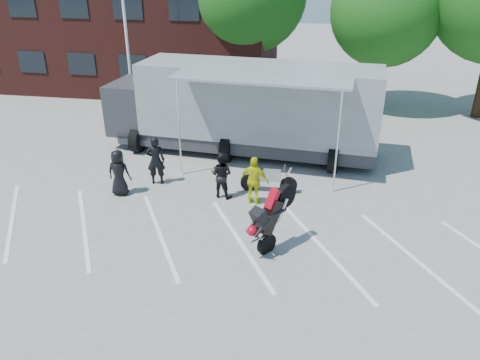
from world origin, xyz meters
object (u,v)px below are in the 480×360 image
(spectator_leather_b, at_px, (156,160))
(transporter_truck, at_px, (246,152))
(flagpole, at_px, (130,16))
(stunt_bike_rider, at_px, (281,243))
(tree_mid, at_px, (386,11))
(parked_motorcycle, at_px, (268,191))
(spectator_leather_a, at_px, (119,173))
(spectator_leather_c, at_px, (222,175))
(spectator_hivis, at_px, (254,181))

(spectator_leather_b, bearing_deg, transporter_truck, -140.74)
(flagpole, distance_m, stunt_bike_rider, 12.74)
(tree_mid, distance_m, parked_motorcycle, 12.59)
(spectator_leather_b, bearing_deg, parked_motorcycle, 166.92)
(stunt_bike_rider, height_order, spectator_leather_b, spectator_leather_b)
(transporter_truck, bearing_deg, tree_mid, 56.29)
(tree_mid, height_order, spectator_leather_a, tree_mid)
(transporter_truck, bearing_deg, stunt_bike_rider, -67.58)
(parked_motorcycle, bearing_deg, spectator_leather_b, 89.05)
(parked_motorcycle, distance_m, spectator_leather_c, 1.83)
(tree_mid, relative_size, stunt_bike_rider, 3.78)
(flagpole, relative_size, transporter_truck, 0.70)
(spectator_leather_b, bearing_deg, spectator_leather_a, 34.48)
(stunt_bike_rider, distance_m, spectator_leather_a, 6.13)
(tree_mid, distance_m, spectator_hivis, 13.22)
(stunt_bike_rider, bearing_deg, spectator_leather_a, -163.68)
(tree_mid, relative_size, parked_motorcycle, 3.85)
(flagpole, bearing_deg, spectator_leather_c, -49.86)
(parked_motorcycle, bearing_deg, tree_mid, -23.56)
(transporter_truck, bearing_deg, spectator_leather_a, -123.77)
(stunt_bike_rider, relative_size, spectator_hivis, 1.24)
(flagpole, distance_m, transporter_truck, 7.81)
(tree_mid, bearing_deg, spectator_leather_a, -128.36)
(spectator_leather_b, bearing_deg, flagpole, -77.14)
(flagpole, height_order, spectator_leather_c, flagpole)
(parked_motorcycle, height_order, spectator_leather_b, spectator_leather_b)
(parked_motorcycle, relative_size, stunt_bike_rider, 0.98)
(tree_mid, xyz_separation_m, spectator_leather_c, (-5.89, -11.34, -4.15))
(transporter_truck, xyz_separation_m, stunt_bike_rider, (2.12, -6.61, 0.00))
(tree_mid, bearing_deg, transporter_truck, -128.34)
(spectator_leather_c, height_order, spectator_hivis, spectator_hivis)
(spectator_leather_a, relative_size, spectator_hivis, 0.98)
(transporter_truck, xyz_separation_m, spectator_leather_c, (-0.16, -4.09, 0.80))
(stunt_bike_rider, relative_size, spectator_leather_b, 1.15)
(transporter_truck, bearing_deg, spectator_leather_c, -87.57)
(flagpole, bearing_deg, spectator_leather_a, -74.27)
(spectator_hivis, bearing_deg, transporter_truck, -68.34)
(spectator_leather_a, bearing_deg, spectator_leather_c, -172.22)
(flagpole, relative_size, spectator_leather_b, 4.53)
(stunt_bike_rider, bearing_deg, spectator_leather_b, -176.82)
(flagpole, bearing_deg, spectator_leather_b, -63.64)
(spectator_hivis, bearing_deg, tree_mid, -103.30)
(flagpole, relative_size, tree_mid, 1.04)
(stunt_bike_rider, distance_m, spectator_leather_b, 5.77)
(spectator_leather_b, relative_size, spectator_hivis, 1.08)
(spectator_leather_a, bearing_deg, parked_motorcycle, -167.47)
(transporter_truck, relative_size, spectator_leather_a, 7.12)
(spectator_leather_c, bearing_deg, parked_motorcycle, -144.12)
(parked_motorcycle, xyz_separation_m, spectator_leather_b, (-4.02, -0.03, 0.88))
(transporter_truck, relative_size, spectator_leather_b, 6.48)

